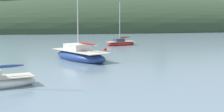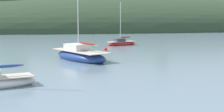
{
  "view_description": "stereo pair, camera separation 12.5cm",
  "coord_description": "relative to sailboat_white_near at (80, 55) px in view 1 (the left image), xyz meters",
  "views": [
    {
      "loc": [
        -6.03,
        -5.83,
        4.49
      ],
      "look_at": [
        0.0,
        20.0,
        1.2
      ],
      "focal_mm": 53.41,
      "sensor_mm": 36.0,
      "label": 1
    },
    {
      "loc": [
        -5.91,
        -5.86,
        4.49
      ],
      "look_at": [
        0.0,
        20.0,
        1.2
      ],
      "focal_mm": 53.41,
      "sensor_mm": 36.0,
      "label": 2
    }
  ],
  "objects": [
    {
      "name": "mooring_buoy_channel",
      "position": [
        4.33,
        8.29,
        -0.34
      ],
      "size": [
        0.44,
        0.44,
        0.54
      ],
      "color": "red",
      "rests_on": "ground"
    },
    {
      "name": "far_shoreline_hill",
      "position": [
        26.52,
        61.29,
        -0.38
      ],
      "size": [
        150.0,
        36.0,
        23.09
      ],
      "color": "#2D422B",
      "rests_on": "ground"
    },
    {
      "name": "sailboat_orange_cutter",
      "position": [
        8.08,
        14.72,
        -0.15
      ],
      "size": [
        4.88,
        2.85,
        6.55
      ],
      "color": "red",
      "rests_on": "ground"
    },
    {
      "name": "sailboat_white_near",
      "position": [
        0.0,
        0.0,
        0.0
      ],
      "size": [
        5.68,
        8.3,
        9.63
      ],
      "color": "navy",
      "rests_on": "ground"
    }
  ]
}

